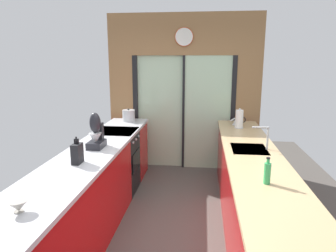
# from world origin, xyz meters

# --- Properties ---
(ground_plane) EXTENTS (5.04, 7.60, 0.02)m
(ground_plane) POSITION_xyz_m (0.00, 0.60, -0.01)
(ground_plane) COLOR #4C4742
(back_wall_unit) EXTENTS (2.64, 0.12, 2.70)m
(back_wall_unit) POSITION_xyz_m (0.00, 2.40, 1.53)
(back_wall_unit) COLOR olive
(back_wall_unit) RESTS_ON ground_plane
(left_counter_run) EXTENTS (0.62, 3.80, 0.92)m
(left_counter_run) POSITION_xyz_m (-0.91, 0.13, 0.47)
(left_counter_run) COLOR #AD0C0F
(left_counter_run) RESTS_ON ground_plane
(right_counter_run) EXTENTS (0.62, 3.80, 0.92)m
(right_counter_run) POSITION_xyz_m (0.91, 0.30, 0.46)
(right_counter_run) COLOR #AD0C0F
(right_counter_run) RESTS_ON ground_plane
(sink_faucet) EXTENTS (0.19, 0.02, 0.27)m
(sink_faucet) POSITION_xyz_m (1.06, 0.55, 1.10)
(sink_faucet) COLOR #B7BABC
(sink_faucet) RESTS_ON right_counter_run
(oven_range) EXTENTS (0.60, 0.60, 0.92)m
(oven_range) POSITION_xyz_m (-0.91, 1.25, 0.46)
(oven_range) COLOR black
(oven_range) RESTS_ON ground_plane
(mixing_bowl) EXTENTS (0.15, 0.15, 0.09)m
(mixing_bowl) POSITION_xyz_m (-0.89, -1.17, 0.97)
(mixing_bowl) COLOR gray
(mixing_bowl) RESTS_ON left_counter_run
(knife_block) EXTENTS (0.08, 0.14, 0.28)m
(knife_block) POSITION_xyz_m (-0.89, -0.17, 1.02)
(knife_block) COLOR black
(knife_block) RESTS_ON left_counter_run
(stand_mixer) EXTENTS (0.17, 0.27, 0.42)m
(stand_mixer) POSITION_xyz_m (-0.89, 0.39, 1.08)
(stand_mixer) COLOR black
(stand_mixer) RESTS_ON left_counter_run
(stock_pot) EXTENTS (0.21, 0.21, 0.21)m
(stock_pot) POSITION_xyz_m (-0.89, 1.97, 1.02)
(stock_pot) COLOR #B7BABC
(stock_pot) RESTS_ON left_counter_run
(kettle) EXTENTS (0.24, 0.16, 0.18)m
(kettle) POSITION_xyz_m (0.89, 1.87, 1.00)
(kettle) COLOR #B7BABC
(kettle) RESTS_ON right_counter_run
(soap_bottle) EXTENTS (0.06, 0.06, 0.23)m
(soap_bottle) POSITION_xyz_m (0.89, -0.48, 1.02)
(soap_bottle) COLOR #339E56
(soap_bottle) RESTS_ON right_counter_run
(paper_towel_roll) EXTENTS (0.13, 0.13, 0.30)m
(paper_towel_roll) POSITION_xyz_m (0.89, 1.65, 1.06)
(paper_towel_roll) COLOR #B7BABC
(paper_towel_roll) RESTS_ON right_counter_run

